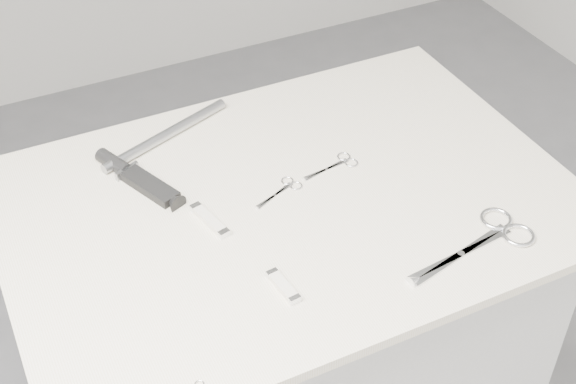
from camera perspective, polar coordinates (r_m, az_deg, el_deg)
name	(u,v)px	position (r m, az deg, el deg)	size (l,w,h in m)	color
plinth	(288,364)	(1.76, 0.03, -12.12)	(0.90, 0.60, 0.90)	beige
display_board	(289,202)	(1.43, 0.04, -0.75)	(1.00, 0.70, 0.02)	beige
large_shears	(491,236)	(1.38, 14.24, -3.08)	(0.25, 0.11, 0.01)	silver
embroidery_scissors_a	(284,189)	(1.44, -0.31, 0.20)	(0.10, 0.06, 0.00)	silver
embroidery_scissors_b	(338,164)	(1.50, 3.57, 1.99)	(0.11, 0.05, 0.00)	silver
sheathed_knife	(133,176)	(1.48, -10.95, 1.16)	(0.10, 0.20, 0.03)	black
pocket_knife_a	(210,220)	(1.37, -5.60, -2.00)	(0.04, 0.10, 0.01)	silver
pocket_knife_b	(283,287)	(1.26, -0.34, -6.75)	(0.03, 0.08, 0.01)	silver
metal_rail	(166,135)	(1.57, -8.67, 4.05)	(0.02, 0.02, 0.30)	gray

